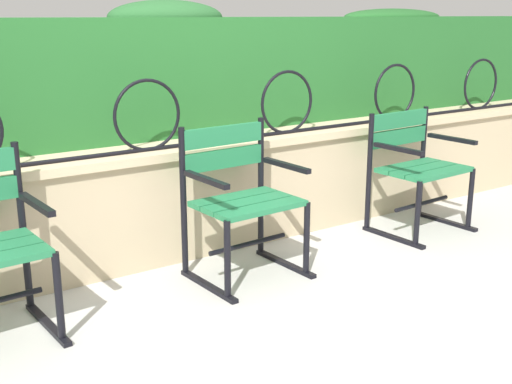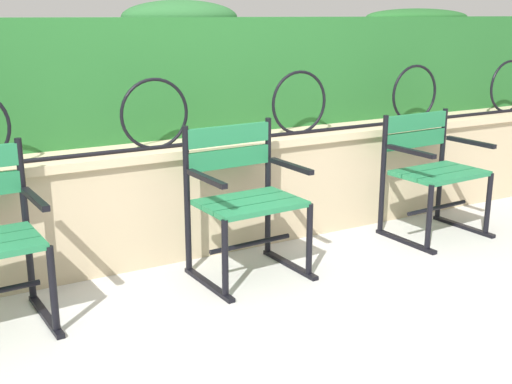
{
  "view_description": "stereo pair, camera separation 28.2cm",
  "coord_description": "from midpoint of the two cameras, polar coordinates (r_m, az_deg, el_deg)",
  "views": [
    {
      "loc": [
        -1.88,
        -2.61,
        1.47
      ],
      "look_at": [
        0.0,
        0.13,
        0.55
      ],
      "focal_mm": 45.45,
      "sensor_mm": 36.0,
      "label": 1
    },
    {
      "loc": [
        -1.64,
        -2.76,
        1.47
      ],
      "look_at": [
        0.0,
        0.13,
        0.55
      ],
      "focal_mm": 45.45,
      "sensor_mm": 36.0,
      "label": 2
    }
  ],
  "objects": [
    {
      "name": "ground_plane",
      "position": [
        3.53,
        -1.12,
        -9.12
      ],
      "size": [
        60.0,
        60.0,
        0.0
      ],
      "primitive_type": "plane",
      "color": "#B7B5AF"
    },
    {
      "name": "stone_wall",
      "position": [
        4.12,
        -7.78,
        -0.45
      ],
      "size": [
        8.22,
        0.41,
        0.69
      ],
      "color": "tan",
      "rests_on": "ground"
    },
    {
      "name": "hedge_row",
      "position": [
        4.33,
        -10.87,
        10.23
      ],
      "size": [
        8.06,
        0.45,
        0.86
      ],
      "color": "#236028",
      "rests_on": "stone_wall"
    },
    {
      "name": "iron_arch_fence",
      "position": [
        3.83,
        -11.0,
        6.24
      ],
      "size": [
        7.66,
        0.02,
        0.42
      ],
      "color": "black",
      "rests_on": "stone_wall"
    },
    {
      "name": "park_chair_right",
      "position": [
        4.57,
        12.16,
        2.29
      ],
      "size": [
        0.64,
        0.55,
        0.82
      ],
      "color": "#237547",
      "rests_on": "ground"
    },
    {
      "name": "park_chair_centre",
      "position": [
        3.68,
        -3.62,
        -0.39
      ],
      "size": [
        0.62,
        0.55,
        0.87
      ],
      "color": "#237547",
      "rests_on": "ground"
    }
  ]
}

